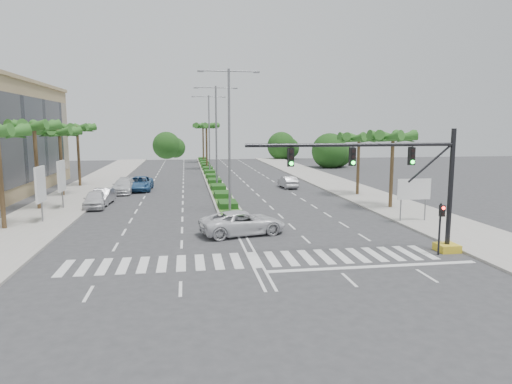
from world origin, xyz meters
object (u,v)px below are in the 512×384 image
at_px(car_right, 288,182).
at_px(car_crossing, 243,223).
at_px(car_parked_a, 95,199).
at_px(car_parked_c, 140,184).
at_px(car_parked_d, 124,186).
at_px(car_parked_b, 103,196).

bearing_deg(car_right, car_crossing, 66.40).
bearing_deg(car_crossing, car_parked_a, 31.13).
height_order(car_parked_c, car_right, car_parked_c).
relative_size(car_crossing, car_right, 1.35).
bearing_deg(car_parked_d, car_parked_b, -93.57).
bearing_deg(car_parked_c, car_parked_b, -104.59).
xyz_separation_m(car_parked_b, car_parked_c, (2.59, 9.07, 0.07)).
relative_size(car_parked_d, car_crossing, 0.93).
xyz_separation_m(car_parked_b, car_parked_d, (1.04, 7.22, 0.05)).
relative_size(car_parked_b, car_parked_c, 0.77).
bearing_deg(car_parked_d, car_crossing, -59.10).
xyz_separation_m(car_parked_d, car_right, (18.97, 1.56, -0.08)).
bearing_deg(car_parked_b, car_right, 28.02).
distance_m(car_parked_d, car_right, 19.03).
height_order(car_parked_b, car_parked_c, car_parked_c).
distance_m(car_parked_c, car_parked_d, 2.42).
distance_m(car_parked_d, car_crossing, 23.95).
bearing_deg(car_right, car_parked_a, 24.50).
distance_m(car_parked_a, car_parked_b, 2.09).
distance_m(car_parked_b, car_parked_d, 7.30).
height_order(car_parked_c, car_crossing, car_crossing).
xyz_separation_m(car_parked_c, car_parked_d, (-1.56, -1.85, -0.02)).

